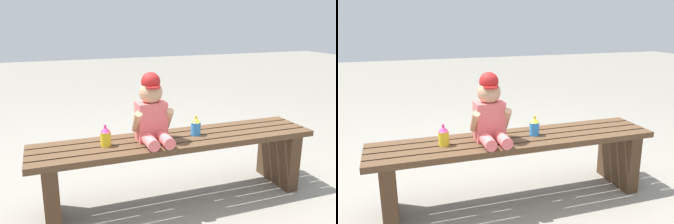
# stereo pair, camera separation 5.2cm
# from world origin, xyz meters

# --- Properties ---
(ground_plane) EXTENTS (16.00, 16.00, 0.00)m
(ground_plane) POSITION_xyz_m (0.00, 0.00, 0.00)
(ground_plane) COLOR gray
(park_bench) EXTENTS (1.74, 0.36, 0.41)m
(park_bench) POSITION_xyz_m (0.00, 0.00, 0.29)
(park_bench) COLOR #513823
(park_bench) RESTS_ON ground_plane
(child_figure) EXTENTS (0.23, 0.27, 0.40)m
(child_figure) POSITION_xyz_m (-0.16, -0.00, 0.59)
(child_figure) COLOR #E56666
(child_figure) RESTS_ON park_bench
(sippy_cup_left) EXTENTS (0.06, 0.06, 0.12)m
(sippy_cup_left) POSITION_xyz_m (-0.43, 0.01, 0.47)
(sippy_cup_left) COLOR yellow
(sippy_cup_left) RESTS_ON park_bench
(sippy_cup_right) EXTENTS (0.06, 0.06, 0.12)m
(sippy_cup_right) POSITION_xyz_m (0.12, 0.01, 0.47)
(sippy_cup_right) COLOR #338CE5
(sippy_cup_right) RESTS_ON park_bench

